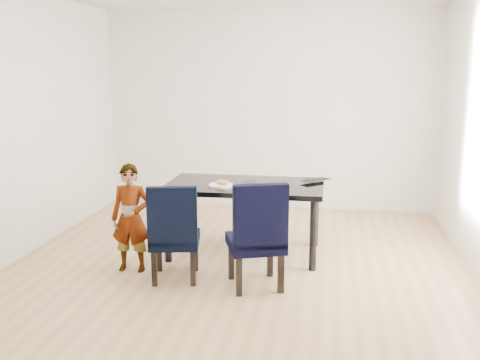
% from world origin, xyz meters
% --- Properties ---
extents(floor, '(4.50, 5.00, 0.01)m').
position_xyz_m(floor, '(0.00, 0.00, -0.01)').
color(floor, tan).
rests_on(floor, ground).
extents(wall_back, '(4.50, 0.01, 2.70)m').
position_xyz_m(wall_back, '(0.00, 2.50, 1.35)').
color(wall_back, white).
rests_on(wall_back, ground).
extents(wall_front, '(4.50, 0.01, 2.70)m').
position_xyz_m(wall_front, '(0.00, -2.50, 1.35)').
color(wall_front, silver).
rests_on(wall_front, ground).
extents(wall_left, '(0.01, 5.00, 2.70)m').
position_xyz_m(wall_left, '(-2.25, 0.00, 1.35)').
color(wall_left, silver).
rests_on(wall_left, ground).
extents(dining_table, '(1.60, 0.90, 0.75)m').
position_xyz_m(dining_table, '(0.00, 0.50, 0.38)').
color(dining_table, black).
rests_on(dining_table, floor).
extents(chair_left, '(0.51, 0.53, 0.91)m').
position_xyz_m(chair_left, '(-0.52, -0.28, 0.45)').
color(chair_left, black).
rests_on(chair_left, floor).
extents(chair_right, '(0.60, 0.62, 0.97)m').
position_xyz_m(chair_right, '(0.23, -0.33, 0.48)').
color(chair_right, black).
rests_on(chair_right, floor).
extents(child, '(0.39, 0.27, 1.04)m').
position_xyz_m(child, '(-0.99, -0.15, 0.52)').
color(child, orange).
rests_on(child, floor).
extents(plate, '(0.29, 0.29, 0.01)m').
position_xyz_m(plate, '(-0.22, 0.35, 0.76)').
color(plate, white).
rests_on(plate, dining_table).
extents(sandwich, '(0.15, 0.10, 0.05)m').
position_xyz_m(sandwich, '(-0.21, 0.35, 0.79)').
color(sandwich, '#BD9243').
rests_on(sandwich, plate).
extents(laptop, '(0.39, 0.39, 0.03)m').
position_xyz_m(laptop, '(0.68, 0.74, 0.76)').
color(laptop, black).
rests_on(laptop, dining_table).
extents(cable_tangle, '(0.14, 0.14, 0.01)m').
position_xyz_m(cable_tangle, '(0.08, 0.39, 0.75)').
color(cable_tangle, black).
rests_on(cable_tangle, dining_table).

